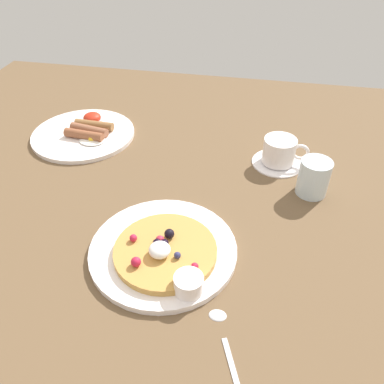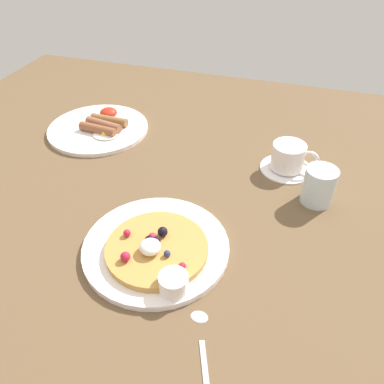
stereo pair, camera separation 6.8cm
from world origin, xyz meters
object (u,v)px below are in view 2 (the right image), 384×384
(syrup_ramekin, at_px, (173,283))
(coffee_cup, at_px, (289,156))
(coffee_saucer, at_px, (286,168))
(water_glass, at_px, (319,186))
(pancake_plate, at_px, (156,247))
(breakfast_plate, at_px, (98,129))
(teaspoon, at_px, (201,332))

(syrup_ramekin, relative_size, coffee_cup, 0.45)
(syrup_ramekin, distance_m, coffee_cup, 0.43)
(coffee_saucer, bearing_deg, syrup_ramekin, -108.06)
(coffee_cup, distance_m, water_glass, 0.12)
(pancake_plate, height_order, coffee_cup, coffee_cup)
(coffee_saucer, bearing_deg, water_glass, -53.18)
(syrup_ramekin, bearing_deg, coffee_cup, 71.72)
(water_glass, bearing_deg, pancake_plate, -139.70)
(breakfast_plate, xyz_separation_m, coffee_cup, (0.51, -0.03, 0.03))
(breakfast_plate, distance_m, teaspoon, 0.66)
(coffee_saucer, bearing_deg, teaspoon, -98.74)
(pancake_plate, height_order, coffee_saucer, pancake_plate)
(water_glass, bearing_deg, syrup_ramekin, -123.51)
(water_glass, bearing_deg, teaspoon, -111.50)
(pancake_plate, xyz_separation_m, coffee_cup, (0.20, 0.33, 0.03))
(coffee_saucer, relative_size, teaspoon, 0.98)
(breakfast_plate, bearing_deg, teaspoon, -48.76)
(teaspoon, bearing_deg, breakfast_plate, 131.24)
(pancake_plate, bearing_deg, coffee_saucer, 58.89)
(coffee_cup, height_order, teaspoon, coffee_cup)
(coffee_saucer, bearing_deg, pancake_plate, -121.11)
(water_glass, bearing_deg, coffee_cup, 126.19)
(coffee_cup, bearing_deg, teaspoon, -98.95)
(syrup_ramekin, bearing_deg, pancake_plate, 127.61)
(teaspoon, bearing_deg, water_glass, 68.50)
(coffee_cup, height_order, water_glass, water_glass)
(syrup_ramekin, relative_size, breakfast_plate, 0.18)
(syrup_ramekin, height_order, breakfast_plate, syrup_ramekin)
(coffee_saucer, relative_size, coffee_cup, 1.13)
(pancake_plate, distance_m, teaspoon, 0.19)
(teaspoon, relative_size, water_glass, 1.54)
(pancake_plate, relative_size, coffee_cup, 2.50)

